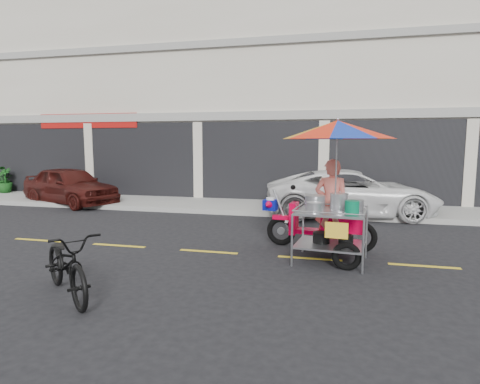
% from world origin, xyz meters
% --- Properties ---
extents(ground, '(90.00, 90.00, 0.00)m').
position_xyz_m(ground, '(0.00, 0.00, 0.00)').
color(ground, black).
extents(sidewalk, '(45.00, 3.00, 0.15)m').
position_xyz_m(sidewalk, '(0.00, 5.50, 0.07)').
color(sidewalk, gray).
rests_on(sidewalk, ground).
extents(shophouse_block, '(36.00, 8.11, 10.40)m').
position_xyz_m(shophouse_block, '(2.82, 10.59, 4.24)').
color(shophouse_block, beige).
rests_on(shophouse_block, ground).
extents(centerline, '(42.00, 0.10, 0.01)m').
position_xyz_m(centerline, '(0.00, 0.00, 0.00)').
color(centerline, gold).
rests_on(centerline, ground).
extents(maroon_sedan, '(4.23, 2.85, 1.34)m').
position_xyz_m(maroon_sedan, '(-8.62, 4.70, 0.67)').
color(maroon_sedan, '#3B100D').
rests_on(maroon_sedan, ground).
extents(white_pickup, '(5.28, 3.10, 1.38)m').
position_xyz_m(white_pickup, '(0.88, 4.70, 0.69)').
color(white_pickup, white).
rests_on(white_pickup, ground).
extents(plant_tall, '(1.00, 0.88, 1.08)m').
position_xyz_m(plant_tall, '(-12.85, 6.12, 0.69)').
color(plant_tall, '#134213').
rests_on(plant_tall, sidewalk).
extents(plant_short, '(0.65, 0.65, 1.00)m').
position_xyz_m(plant_short, '(-12.58, 5.94, 0.65)').
color(plant_short, '#134213').
rests_on(plant_short, sidewalk).
extents(near_bicycle, '(1.86, 1.67, 0.98)m').
position_xyz_m(near_bicycle, '(-3.20, -2.72, 0.49)').
color(near_bicycle, black).
rests_on(near_bicycle, ground).
extents(food_vendor_rig, '(2.61, 2.30, 2.63)m').
position_xyz_m(food_vendor_rig, '(0.38, 0.24, 1.66)').
color(food_vendor_rig, black).
rests_on(food_vendor_rig, ground).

